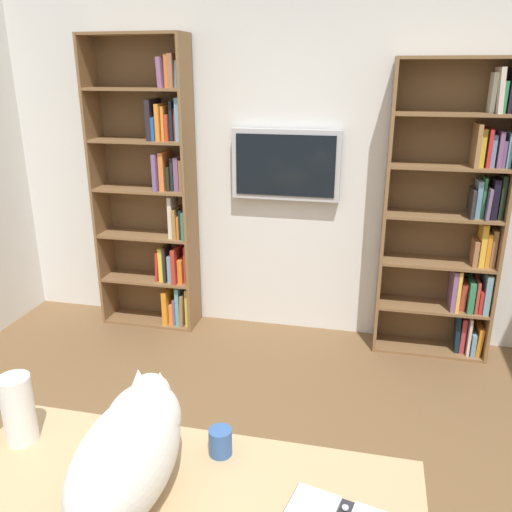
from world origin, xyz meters
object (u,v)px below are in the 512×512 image
bookshelf_left (456,219)px  coffee_mug (220,442)px  paper_towel_roll (18,409)px  bookshelf_right (156,195)px  wall_mounted_tv (286,165)px  cat (132,447)px

bookshelf_left → coffee_mug: size_ratio=21.35×
paper_towel_roll → bookshelf_right: bearing=-78.9°
bookshelf_right → paper_towel_roll: 2.44m
wall_mounted_tv → bookshelf_left: bearing=176.0°
bookshelf_left → coffee_mug: 2.53m
bookshelf_right → wall_mounted_tv: 1.02m
cat → coffee_mug: bearing=-132.6°
bookshelf_left → bookshelf_right: bearing=0.0°
cat → coffee_mug: cat is taller
wall_mounted_tv → coffee_mug: bearing=94.5°
bookshelf_right → wall_mounted_tv: (-0.99, -0.08, 0.25)m
bookshelf_right → paper_towel_roll: (-0.47, 2.38, -0.21)m
bookshelf_right → coffee_mug: size_ratio=23.06×
wall_mounted_tv → cat: size_ratio=1.14×
cat → paper_towel_roll: (0.50, -0.15, -0.04)m
bookshelf_right → cat: bookshelf_right is taller
wall_mounted_tv → paper_towel_roll: 2.56m
paper_towel_roll → coffee_mug: 0.72m
bookshelf_left → paper_towel_roll: bearing=54.1°
bookshelf_left → paper_towel_roll: 2.94m
bookshelf_right → cat: size_ratio=3.17×
wall_mounted_tv → paper_towel_roll: wall_mounted_tv is taller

